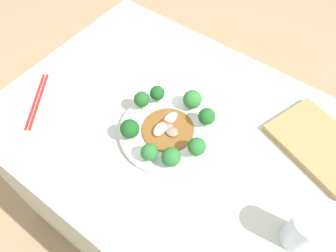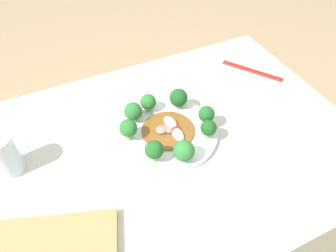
# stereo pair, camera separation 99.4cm
# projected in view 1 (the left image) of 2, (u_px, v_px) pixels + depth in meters

# --- Properties ---
(ground_plane) EXTENTS (8.00, 8.00, 0.00)m
(ground_plane) POSITION_uv_depth(u_px,v_px,m) (176.00, 217.00, 1.56)
(ground_plane) COLOR #9E8460
(table) EXTENTS (1.10, 0.77, 0.74)m
(table) POSITION_uv_depth(u_px,v_px,m) (178.00, 184.00, 1.25)
(table) COLOR #B7BCAD
(table) RESTS_ON ground_plane
(plate) EXTENTS (0.28, 0.28, 0.02)m
(plate) POSITION_uv_depth(u_px,v_px,m) (168.00, 132.00, 0.94)
(plate) COLOR silver
(plate) RESTS_ON table
(broccoli_northwest) EXTENTS (0.05, 0.05, 0.06)m
(broccoli_northwest) POSITION_uv_depth(u_px,v_px,m) (171.00, 157.00, 0.84)
(broccoli_northwest) COLOR #89B76B
(broccoli_northwest) RESTS_ON plate
(broccoli_east) EXTENTS (0.05, 0.05, 0.06)m
(broccoli_east) POSITION_uv_depth(u_px,v_px,m) (142.00, 100.00, 0.95)
(broccoli_east) COLOR #7AAD5B
(broccoli_east) RESTS_ON plate
(broccoli_southwest) EXTENTS (0.05, 0.05, 0.06)m
(broccoli_southwest) POSITION_uv_depth(u_px,v_px,m) (207.00, 117.00, 0.91)
(broccoli_southwest) COLOR #89B76B
(broccoli_southwest) RESTS_ON plate
(broccoli_west) EXTENTS (0.05, 0.05, 0.07)m
(broccoli_west) POSITION_uv_depth(u_px,v_px,m) (197.00, 147.00, 0.85)
(broccoli_west) COLOR #70A356
(broccoli_west) RESTS_ON plate
(broccoli_south) EXTENTS (0.06, 0.06, 0.06)m
(broccoli_south) POSITION_uv_depth(u_px,v_px,m) (192.00, 100.00, 0.95)
(broccoli_south) COLOR #89B76B
(broccoli_south) RESTS_ON plate
(broccoli_north) EXTENTS (0.05, 0.05, 0.06)m
(broccoli_north) POSITION_uv_depth(u_px,v_px,m) (149.00, 152.00, 0.85)
(broccoli_north) COLOR #89B76B
(broccoli_north) RESTS_ON plate
(broccoli_northeast) EXTENTS (0.05, 0.05, 0.06)m
(broccoli_northeast) POSITION_uv_depth(u_px,v_px,m) (130.00, 129.00, 0.89)
(broccoli_northeast) COLOR #70A356
(broccoli_northeast) RESTS_ON plate
(broccoli_southeast) EXTENTS (0.04, 0.04, 0.06)m
(broccoli_southeast) POSITION_uv_depth(u_px,v_px,m) (157.00, 93.00, 0.96)
(broccoli_southeast) COLOR #7AAD5B
(broccoli_southeast) RESTS_ON plate
(stirfry_center) EXTENTS (0.15, 0.15, 0.02)m
(stirfry_center) POSITION_uv_depth(u_px,v_px,m) (167.00, 128.00, 0.93)
(stirfry_center) COLOR brown
(stirfry_center) RESTS_ON plate
(drinking_glass) EXTENTS (0.07, 0.07, 0.12)m
(drinking_glass) POSITION_uv_depth(u_px,v_px,m) (301.00, 231.00, 0.73)
(drinking_glass) COLOR silver
(drinking_glass) RESTS_ON table
(chopsticks) EXTENTS (0.14, 0.19, 0.01)m
(chopsticks) POSITION_uv_depth(u_px,v_px,m) (37.00, 101.00, 1.01)
(chopsticks) COLOR red
(chopsticks) RESTS_ON table
(cutting_board) EXTENTS (0.31, 0.26, 0.02)m
(cutting_board) POSITION_uv_depth(u_px,v_px,m) (320.00, 145.00, 0.91)
(cutting_board) COLOR #AD7F4C
(cutting_board) RESTS_ON table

